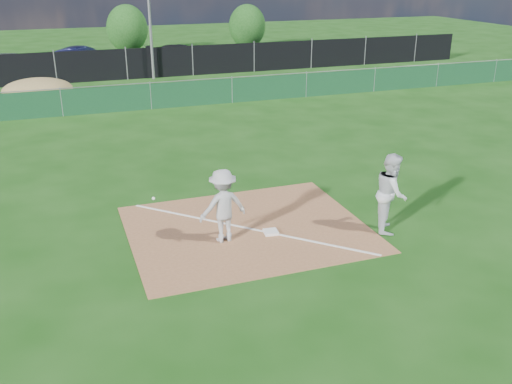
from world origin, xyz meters
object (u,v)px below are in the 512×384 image
play_at_first (223,206)px  runner (391,193)px  first_base (271,232)px  tree_right (247,26)px  light_pole (149,9)px  car_right (183,55)px  car_left (14,63)px  car_mid (83,59)px  tree_mid (127,29)px

play_at_first → runner: 4.26m
first_base → tree_right: 34.43m
light_pole → car_right: 5.89m
car_left → car_mid: bearing=-74.1°
play_at_first → runner: size_ratio=1.13×
car_right → tree_right: (6.81, 6.50, 1.09)m
car_mid → car_right: bearing=-65.3°
first_base → play_at_first: bearing=178.1°
light_pole → car_mid: light_pole is taller
car_left → tree_right: tree_right is taller
runner → car_mid: runner is taller
runner → tree_right: (7.64, 33.47, 0.77)m
light_pole → runner: 23.21m
runner → tree_mid: size_ratio=0.56×
light_pole → car_left: 9.47m
tree_mid → tree_right: tree_mid is taller
light_pole → car_mid: 6.39m
play_at_first → car_mid: bearing=93.2°
light_pole → first_base: light_pole is taller
play_at_first → first_base: bearing=-1.9°
play_at_first → tree_right: size_ratio=0.66×
runner → car_right: runner is taller
car_left → tree_mid: (7.91, 6.67, 1.17)m
first_base → car_left: (-6.81, 26.35, 0.65)m
tree_right → tree_mid: bearing=178.2°
first_base → runner: bearing=-14.4°
car_mid → tree_mid: 7.86m
car_right → tree_right: bearing=-43.0°
light_pole → tree_right: 14.39m
play_at_first → car_right: (5.01, 26.18, -0.24)m
runner → car_left: 28.81m
first_base → play_at_first: (-1.23, 0.04, 0.88)m
play_at_first → car_mid: play_at_first is taller
play_at_first → runner: (4.18, -0.80, 0.08)m
light_pole → tree_mid: light_pole is taller
first_base → tree_right: (10.59, 32.71, 1.73)m
car_right → light_pole: bearing=149.2°
light_pole → runner: size_ratio=3.91×
tree_right → car_right: bearing=-136.4°
first_base → car_left: bearing=104.5°
light_pole → runner: light_pole is taller
play_at_first → tree_mid: tree_mid is taller
light_pole → play_at_first: size_ratio=3.47×
first_base → play_at_first: 1.52m
car_left → tree_mid: bearing=-32.4°
light_pole → car_left: bearing=152.0°
play_at_first → tree_right: (11.82, 32.67, 0.85)m
car_left → car_right: 10.58m
car_mid → runner: bearing=-143.4°
play_at_first → car_right: size_ratio=0.48×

